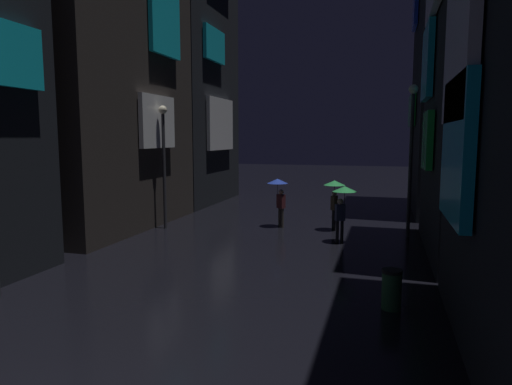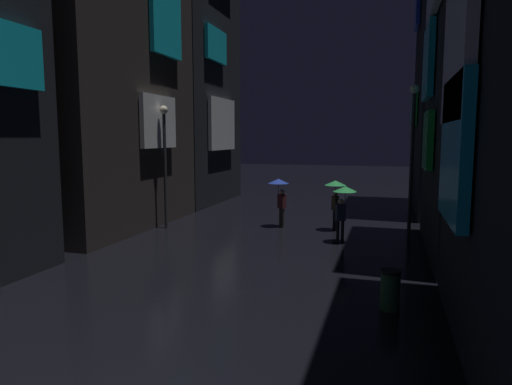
% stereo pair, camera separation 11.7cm
% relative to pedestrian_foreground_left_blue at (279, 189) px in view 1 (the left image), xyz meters
% --- Properties ---
extents(building_left_mid, '(4.25, 8.90, 13.38)m').
position_rel_pedestrian_foreground_left_blue_xyz_m(building_left_mid, '(-7.12, -1.93, 5.02)').
color(building_left_mid, '#2D2826').
rests_on(building_left_mid, ground).
extents(building_left_far, '(4.25, 7.52, 21.83)m').
position_rel_pedestrian_foreground_left_blue_xyz_m(building_left_far, '(-7.12, 6.38, 9.24)').
color(building_left_far, black).
rests_on(building_left_far, ground).
extents(building_right_mid, '(4.25, 7.25, 14.78)m').
position_rel_pedestrian_foreground_left_blue_xyz_m(building_right_mid, '(7.84, -2.76, 5.73)').
color(building_right_mid, black).
rests_on(building_right_mid, ground).
extents(building_right_far, '(4.25, 8.63, 20.49)m').
position_rel_pedestrian_foreground_left_blue_xyz_m(building_right_far, '(7.85, 6.94, 8.58)').
color(building_right_far, black).
rests_on(building_right_far, ground).
extents(pedestrian_foreground_left_blue, '(0.90, 0.90, 2.12)m').
position_rel_pedestrian_foreground_left_blue_xyz_m(pedestrian_foreground_left_blue, '(0.00, 0.00, 0.00)').
color(pedestrian_foreground_left_blue, '#38332D').
rests_on(pedestrian_foreground_left_blue, ground).
extents(pedestrian_midstreet_left_green, '(0.90, 0.90, 2.12)m').
position_rel_pedestrian_foreground_left_blue_xyz_m(pedestrian_midstreet_left_green, '(2.40, -0.01, 0.00)').
color(pedestrian_midstreet_left_green, black).
rests_on(pedestrian_midstreet_left_green, ground).
extents(pedestrian_far_right_green, '(0.90, 0.90, 2.12)m').
position_rel_pedestrian_foreground_left_blue_xyz_m(pedestrian_far_right_green, '(2.97, -2.27, 0.00)').
color(pedestrian_far_right_green, black).
rests_on(pedestrian_far_right_green, ground).
extents(streetlamp_right_far, '(0.36, 0.36, 5.91)m').
position_rel_pedestrian_foreground_left_blue_xyz_m(streetlamp_right_far, '(5.37, -0.53, 1.99)').
color(streetlamp_right_far, '#2D2D33').
rests_on(streetlamp_right_far, ground).
extents(streetlamp_left_far, '(0.36, 0.36, 5.23)m').
position_rel_pedestrian_foreground_left_blue_xyz_m(streetlamp_left_far, '(-4.63, -1.62, 1.63)').
color(streetlamp_left_far, '#2D2D33').
rests_on(streetlamp_left_far, ground).
extents(trash_bin, '(0.46, 0.46, 0.93)m').
position_rel_pedestrian_foreground_left_blue_xyz_m(trash_bin, '(4.67, -8.65, -1.20)').
color(trash_bin, '#265933').
rests_on(trash_bin, ground).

